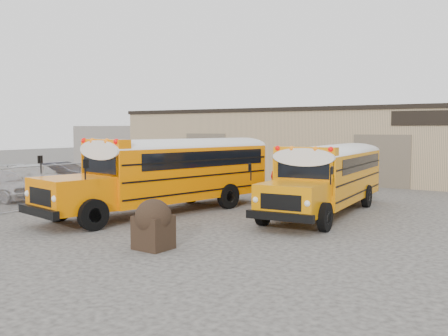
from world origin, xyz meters
The scene contains 10 objects.
ground centered at (0.00, 0.00, 0.00)m, with size 120.00×120.00×0.00m, color #31302D.
warehouse centered at (0.00, 19.99, 2.37)m, with size 30.20×10.20×4.67m.
chainlink_fence centered at (-6.00, 3.00, 0.90)m, with size 0.07×18.07×1.81m.
distant_building_left centered at (-22.00, 22.00, 1.80)m, with size 8.00×6.00×3.60m, color slate.
school_bus_left centered at (0.33, 8.25, 1.73)m, with size 4.54×10.49×2.99m.
school_bus_right centered at (4.09, 11.11, 1.57)m, with size 2.95×9.41×2.72m.
tarp_bundle centered at (2.59, -3.04, 0.71)m, with size 1.02×1.02×1.39m.
car_silver centered at (-9.74, 0.50, 0.75)m, with size 1.77×4.39×1.50m, color silver.
car_white centered at (-11.82, 4.05, 0.68)m, with size 1.91×4.70×1.36m, color silver.
car_dark centered at (-11.94, 6.00, 0.69)m, with size 1.47×4.21×1.39m, color #222127.
Camera 1 is at (11.48, -13.46, 3.31)m, focal length 40.00 mm.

